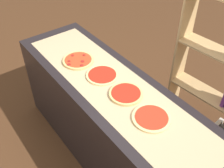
# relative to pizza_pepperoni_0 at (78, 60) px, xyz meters

# --- Properties ---
(ground_plane) EXTENTS (12.00, 12.00, 0.00)m
(ground_plane) POSITION_rel_pizza_pepperoni_0_xyz_m (0.46, 0.04, -0.95)
(ground_plane) COLOR #4C2D19
(counter) EXTENTS (2.26, 0.67, 0.93)m
(counter) POSITION_rel_pizza_pepperoni_0_xyz_m (0.46, 0.04, -0.48)
(counter) COLOR black
(counter) RESTS_ON ground_plane
(parchment_paper) EXTENTS (2.03, 0.52, 0.00)m
(parchment_paper) POSITION_rel_pizza_pepperoni_0_xyz_m (0.46, 0.04, -0.01)
(parchment_paper) COLOR tan
(parchment_paper) RESTS_ON counter
(pizza_pepperoni_0) EXTENTS (0.29, 0.29, 0.03)m
(pizza_pepperoni_0) POSITION_rel_pizza_pepperoni_0_xyz_m (0.00, 0.00, 0.00)
(pizza_pepperoni_0) COLOR #DBB26B
(pizza_pepperoni_0) RESTS_ON parchment_paper
(pizza_plain_1) EXTENTS (0.28, 0.28, 0.02)m
(pizza_plain_1) POSITION_rel_pizza_pepperoni_0_xyz_m (0.31, 0.05, -0.00)
(pizza_plain_1) COLOR #E5C17F
(pizza_plain_1) RESTS_ON parchment_paper
(pizza_plain_2) EXTENTS (0.27, 0.27, 0.02)m
(pizza_plain_2) POSITION_rel_pizza_pepperoni_0_xyz_m (0.61, 0.06, -0.00)
(pizza_plain_2) COLOR #DBB26B
(pizza_plain_2) RESTS_ON parchment_paper
(pizza_plain_3) EXTENTS (0.28, 0.28, 0.02)m
(pizza_plain_3) POSITION_rel_pizza_pepperoni_0_xyz_m (0.92, 0.05, -0.00)
(pizza_plain_3) COLOR #E5C17F
(pizza_plain_3) RESTS_ON parchment_paper
(bookshelf) EXTENTS (0.81, 0.30, 1.53)m
(bookshelf) POSITION_rel_pizza_pepperoni_0_xyz_m (0.85, 1.05, -0.25)
(bookshelf) COLOR tan
(bookshelf) RESTS_ON ground_plane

